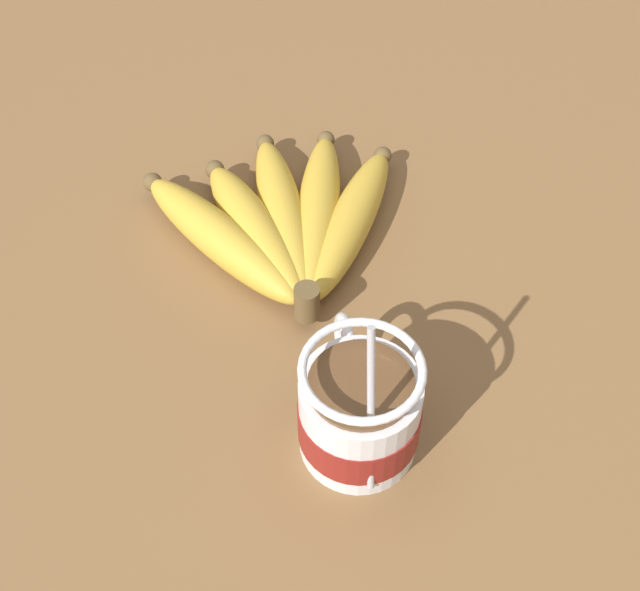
{
  "coord_description": "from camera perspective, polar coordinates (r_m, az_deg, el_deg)",
  "views": [
    {
      "loc": [
        -37.01,
        10.54,
        59.04
      ],
      "look_at": [
        4.63,
        3.41,
        7.81
      ],
      "focal_mm": 50.0,
      "sensor_mm": 36.0,
      "label": 1
    }
  ],
  "objects": [
    {
      "name": "table",
      "position": [
        0.69,
        3.46,
        -5.71
      ],
      "size": [
        138.52,
        138.52,
        3.74
      ],
      "color": "brown",
      "rests_on": "ground"
    },
    {
      "name": "coffee_mug",
      "position": [
        0.61,
        2.51,
        -7.44
      ],
      "size": [
        12.09,
        8.43,
        15.34
      ],
      "color": "silver",
      "rests_on": "table"
    },
    {
      "name": "banana_bunch",
      "position": [
        0.75,
        -2.31,
        4.61
      ],
      "size": [
        21.52,
        23.59,
        4.26
      ],
      "color": "brown",
      "rests_on": "table"
    }
  ]
}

